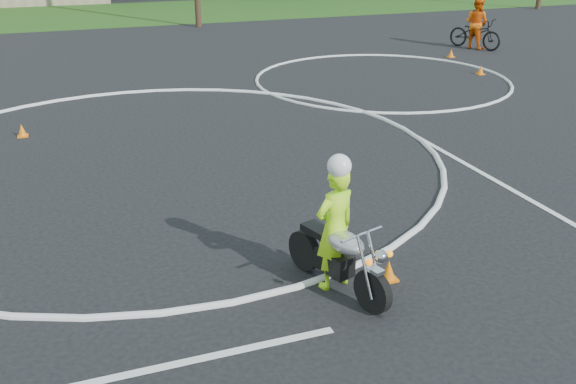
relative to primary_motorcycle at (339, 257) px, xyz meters
name	(u,v)px	position (x,y,z in m)	size (l,w,h in m)	color
ground	(186,214)	(-1.46, 3.16, -0.51)	(120.00, 120.00, 0.00)	black
grass_strip	(83,16)	(-1.46, 30.16, -0.50)	(120.00, 10.00, 0.02)	#1E4714
course_markings	(237,130)	(0.71, 7.51, -0.50)	(19.05, 19.05, 0.12)	silver
primary_motorcycle	(339,257)	(0.00, 0.00, 0.00)	(0.83, 1.94, 1.05)	black
rider_primary_grp	(335,224)	(-0.01, 0.13, 0.43)	(0.74, 0.59, 1.94)	#AEF91A
rider_second_grp	(476,29)	(12.58, 14.78, 0.25)	(1.63, 2.37, 2.16)	black
traffic_cones	(338,130)	(2.84, 6.31, -0.37)	(15.11, 15.28, 0.30)	orange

